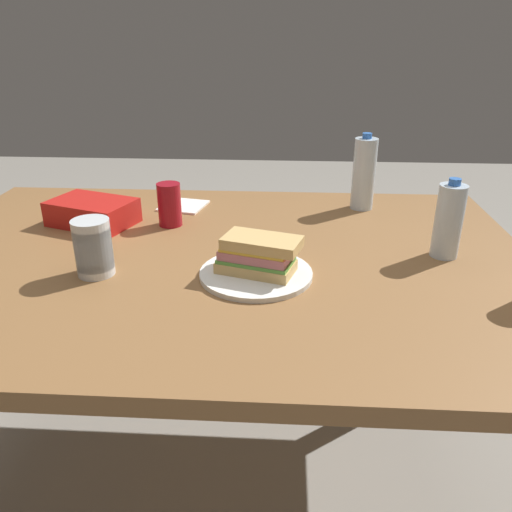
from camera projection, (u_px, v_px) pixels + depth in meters
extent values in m
plane|color=gray|center=(223.00, 471.00, 1.57)|extent=(8.00, 8.00, 0.00)
cube|color=olive|center=(215.00, 262.00, 1.28)|extent=(1.57, 1.08, 0.04)
cylinder|color=brown|center=(45.00, 294.00, 1.89)|extent=(0.07, 0.07, 0.69)
cylinder|color=brown|center=(434.00, 306.00, 1.81)|extent=(0.07, 0.07, 0.69)
cylinder|color=white|center=(256.00, 274.00, 1.16)|extent=(0.26, 0.26, 0.01)
cube|color=#DBB26B|center=(256.00, 266.00, 1.15)|extent=(0.19, 0.14, 0.02)
cube|color=#599E3F|center=(256.00, 260.00, 1.15)|extent=(0.18, 0.13, 0.01)
cube|color=#C6727A|center=(256.00, 254.00, 1.14)|extent=(0.17, 0.12, 0.02)
cube|color=yellow|center=(256.00, 249.00, 1.14)|extent=(0.17, 0.12, 0.01)
cube|color=#DBB26B|center=(262.00, 243.00, 1.13)|extent=(0.19, 0.14, 0.02)
cylinder|color=maroon|center=(169.00, 205.00, 1.44)|extent=(0.07, 0.07, 0.12)
cube|color=red|center=(93.00, 212.00, 1.46)|extent=(0.27, 0.22, 0.07)
cylinder|color=silver|center=(364.00, 174.00, 1.56)|extent=(0.07, 0.07, 0.22)
cylinder|color=blue|center=(367.00, 136.00, 1.51)|extent=(0.03, 0.03, 0.02)
cylinder|color=silver|center=(94.00, 255.00, 1.15)|extent=(0.08, 0.08, 0.09)
cylinder|color=silver|center=(93.00, 248.00, 1.15)|extent=(0.08, 0.08, 0.09)
cylinder|color=silver|center=(92.00, 240.00, 1.14)|extent=(0.08, 0.08, 0.09)
cylinder|color=silver|center=(448.00, 221.00, 1.23)|extent=(0.07, 0.07, 0.18)
cylinder|color=blue|center=(455.00, 182.00, 1.19)|extent=(0.03, 0.03, 0.02)
cube|color=white|center=(183.00, 206.00, 1.61)|extent=(0.15, 0.15, 0.01)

